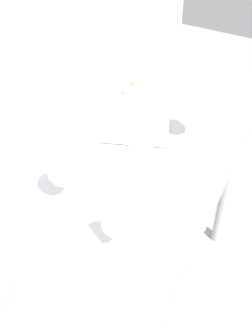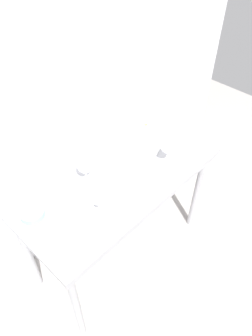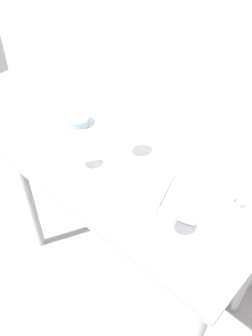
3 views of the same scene
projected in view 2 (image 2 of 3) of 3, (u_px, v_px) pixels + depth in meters
The scene contains 11 objects.
ground_plane at pixel (120, 250), 2.70m from camera, with size 6.00×6.00×0.00m, color #9B9590.
back_wall at pixel (63, 95), 2.03m from camera, with size 3.80×0.04×2.60m, color silver.
steel_counter at pixel (119, 188), 2.14m from camera, with size 1.40×0.65×0.90m.
wine_glass_near_right at pixel (168, 148), 2.08m from camera, with size 0.09×0.09×0.18m.
wine_glass_near_left at pixel (99, 199), 1.78m from camera, with size 0.08×0.08×0.17m.
wine_glass_near_center at pixel (128, 166), 1.96m from camera, with size 0.10×0.10×0.18m.
wine_glass_far_left at pixel (85, 166), 1.96m from camera, with size 0.10×0.10×0.18m.
open_notebook at pixel (133, 160), 2.18m from camera, with size 0.43×0.36×0.01m.
tasting_sheet_upper at pixel (77, 200), 1.93m from camera, with size 0.18×0.26×0.00m, color white.
tasting_bowl at pixel (32, 213), 1.82m from camera, with size 0.15×0.15×0.05m.
decanter_funnel at pixel (146, 129), 2.37m from camera, with size 0.10×0.10×0.12m.
Camera 2 is at (-1.00, -1.03, 2.39)m, focal length 33.98 mm.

